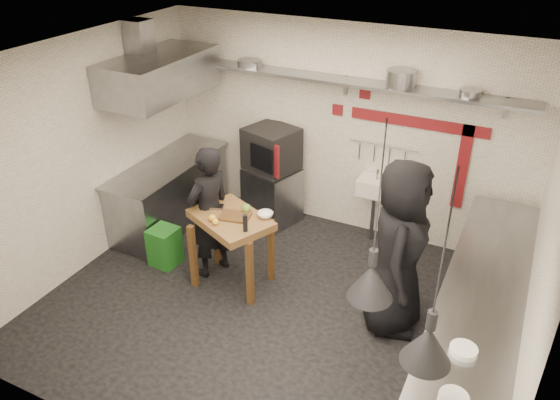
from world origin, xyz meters
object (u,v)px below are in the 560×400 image
at_px(combi_oven, 272,149).
at_px(chef_right, 399,249).
at_px(prep_table, 232,250).
at_px(oven_stand, 272,195).
at_px(chef_left, 209,213).
at_px(green_bin, 165,246).

distance_m(combi_oven, chef_right, 2.62).
bearing_deg(prep_table, oven_stand, 124.15).
xyz_separation_m(combi_oven, prep_table, (0.27, -1.57, -0.63)).
xyz_separation_m(oven_stand, combi_oven, (-0.03, 0.04, 0.69)).
bearing_deg(oven_stand, chef_left, -77.04).
height_order(prep_table, chef_left, chef_left).
distance_m(chef_left, chef_right, 2.26).
relative_size(green_bin, chef_left, 0.30).
height_order(oven_stand, chef_right, chef_right).
height_order(combi_oven, chef_right, chef_right).
bearing_deg(green_bin, chef_right, 3.12).
bearing_deg(oven_stand, prep_table, -63.83).
xyz_separation_m(green_bin, chef_left, (0.62, 0.13, 0.58)).
relative_size(oven_stand, chef_right, 0.41).
height_order(chef_left, chef_right, chef_right).
height_order(oven_stand, combi_oven, combi_oven).
height_order(oven_stand, chef_left, chef_left).
bearing_deg(green_bin, combi_oven, 66.59).
height_order(green_bin, chef_right, chef_right).
height_order(green_bin, prep_table, prep_table).
bearing_deg(oven_stand, combi_oven, 139.47).
distance_m(oven_stand, chef_left, 1.51).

